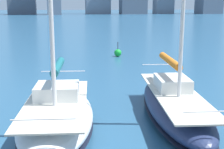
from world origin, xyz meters
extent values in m
ellipsoid|color=navy|center=(-2.36, -6.85, 0.58)|extent=(3.32, 8.64, 1.17)
ellipsoid|color=black|center=(-2.36, -6.85, 0.26)|extent=(3.34, 8.68, 0.10)
cube|color=beige|center=(-2.36, -6.85, 1.20)|extent=(2.79, 7.59, 0.06)
cube|color=silver|center=(-2.43, -7.35, 1.50)|extent=(1.59, 2.01, 0.55)
cylinder|color=silver|center=(-2.51, -7.98, 2.28)|extent=(0.57, 3.52, 0.12)
cylinder|color=orange|center=(-2.51, -7.98, 2.40)|extent=(0.73, 3.27, 0.32)
cylinder|color=silver|center=(-1.87, -3.01, 1.72)|extent=(1.47, 0.23, 0.04)
cylinder|color=silver|center=(-2.84, -10.61, 1.72)|extent=(1.70, 0.26, 0.04)
ellipsoid|color=white|center=(2.66, -6.40, 0.60)|extent=(3.60, 7.41, 1.20)
ellipsoid|color=black|center=(2.66, -6.40, 0.27)|extent=(3.62, 7.45, 0.10)
cube|color=beige|center=(2.66, -6.40, 1.23)|extent=(3.00, 6.51, 0.06)
cube|color=silver|center=(2.61, -6.83, 1.54)|extent=(1.85, 1.75, 0.55)
cylinder|color=silver|center=(2.55, -7.36, 2.31)|extent=(0.46, 2.99, 0.12)
cylinder|color=#19606B|center=(2.55, -7.36, 2.43)|extent=(0.63, 2.78, 0.32)
cylinder|color=silver|center=(3.03, -3.14, 1.75)|extent=(1.82, 0.25, 0.04)
cylinder|color=silver|center=(2.30, -9.60, 1.75)|extent=(2.10, 0.28, 0.04)
sphere|color=green|center=(-3.28, -23.91, 0.35)|extent=(0.70, 0.70, 0.70)
cylinder|color=black|center=(-3.28, -23.91, 1.05)|extent=(0.06, 0.06, 0.70)
camera|label=1|loc=(2.59, 5.35, 4.90)|focal=50.00mm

